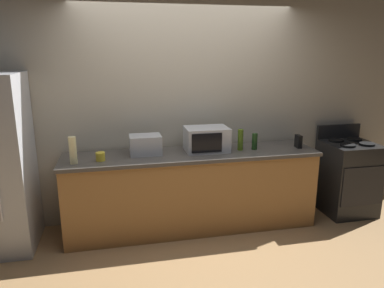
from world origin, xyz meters
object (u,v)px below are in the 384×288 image
cordless_phone (298,141)px  bottle_olive_oil (240,140)px  toaster_oven (145,145)px  microwave (207,139)px  bottle_wine (255,141)px  bottle_hand_soap (73,150)px  stove_range (347,177)px  mug_yellow (100,157)px

cordless_phone → bottle_olive_oil: (-0.70, 0.04, 0.05)m
toaster_oven → bottle_olive_oil: bottle_olive_oil is taller
microwave → bottle_wine: 0.56m
bottle_hand_soap → bottle_wine: bearing=3.5°
toaster_oven → cordless_phone: size_ratio=2.27×
cordless_phone → bottle_hand_soap: 2.51m
toaster_oven → bottle_olive_oil: 1.07m
microwave → stove_range: bearing=-1.5°
cordless_phone → bottle_wine: bottle_wine is taller
bottle_olive_oil → toaster_oven: bearing=176.4°
bottle_olive_oil → cordless_phone: bearing=-3.4°
bottle_wine → mug_yellow: (-1.72, -0.08, -0.05)m
bottle_hand_soap → mug_yellow: bearing=9.1°
toaster_oven → mug_yellow: (-0.48, -0.15, -0.06)m
microwave → cordless_phone: 1.09m
stove_range → bottle_olive_oil: bearing=-179.7°
bottle_hand_soap → bottle_olive_oil: size_ratio=1.14×
microwave → bottle_olive_oil: size_ratio=1.98×
microwave → bottle_wine: bearing=-6.2°
microwave → toaster_oven: size_ratio=1.41×
toaster_oven → cordless_phone: bearing=-3.5°
microwave → mug_yellow: microwave is taller
cordless_phone → mug_yellow: (-2.25, -0.04, -0.03)m
stove_range → bottle_olive_oil: bottle_olive_oil is taller
microwave → mug_yellow: bearing=-173.1°
microwave → toaster_oven: (-0.69, 0.01, -0.03)m
bottle_hand_soap → bottle_olive_oil: (1.81, 0.13, -0.02)m
toaster_oven → bottle_olive_oil: (1.07, -0.07, 0.02)m
bottle_hand_soap → mug_yellow: size_ratio=2.91×
bottle_olive_oil → mug_yellow: (-1.55, -0.09, -0.08)m
cordless_phone → bottle_wine: 0.53m
bottle_hand_soap → bottle_wine: bottle_hand_soap is taller
microwave → bottle_wine: (0.55, -0.06, -0.04)m
stove_range → bottle_hand_soap: bottle_hand_soap is taller
toaster_oven → bottle_wine: 1.24m
toaster_oven → microwave: bearing=-1.0°
bottle_hand_soap → bottle_wine: size_ratio=1.48×
bottle_wine → mug_yellow: bottle_wine is taller
microwave → mug_yellow: 1.18m
stove_range → bottle_wine: (-1.27, -0.01, 0.53)m
bottle_olive_oil → mug_yellow: 1.55m
microwave → mug_yellow: (-1.17, -0.14, -0.09)m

